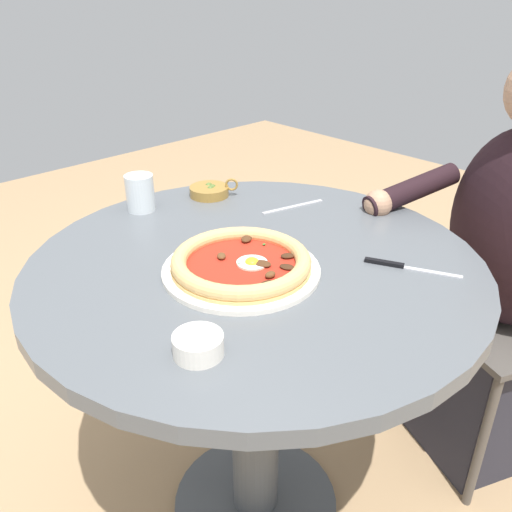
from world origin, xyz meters
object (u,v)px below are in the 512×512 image
object	(u,v)px
olive_pan	(210,191)
diner_person	(495,299)
water_glass	(140,194)
steak_knife	(398,265)
pizza_on_plate	(241,264)
dining_table	(255,325)
fork_utensil	(293,207)
ramekin_capers	(198,344)

from	to	relation	value
olive_pan	diner_person	size ratio (longest dim) A/B	0.10
water_glass	steak_knife	xyz separation A→B (m)	(-0.21, 0.60, -0.04)
pizza_on_plate	water_glass	world-z (taller)	water_glass
diner_person	dining_table	bearing A→B (deg)	-23.51
fork_utensil	dining_table	bearing A→B (deg)	27.49
steak_knife	dining_table	bearing A→B (deg)	-49.82
dining_table	fork_utensil	size ratio (longest dim) A/B	5.44
steak_knife	water_glass	bearing A→B (deg)	-71.03
water_glass	diner_person	world-z (taller)	diner_person
pizza_on_plate	olive_pan	distance (m)	0.42
dining_table	water_glass	world-z (taller)	water_glass
ramekin_capers	diner_person	bearing A→B (deg)	173.09
dining_table	olive_pan	bearing A→B (deg)	-115.20
dining_table	water_glass	distance (m)	0.43
water_glass	diner_person	bearing A→B (deg)	134.51
dining_table	fork_utensil	bearing A→B (deg)	-152.51
water_glass	fork_utensil	world-z (taller)	water_glass
dining_table	pizza_on_plate	bearing A→B (deg)	18.46
ramekin_capers	fork_utensil	distance (m)	0.61
diner_person	olive_pan	bearing A→B (deg)	-53.02
dining_table	pizza_on_plate	world-z (taller)	pizza_on_plate
pizza_on_plate	ramekin_capers	xyz separation A→B (m)	(0.22, 0.14, -0.00)
dining_table	steak_knife	bearing A→B (deg)	130.18
fork_utensil	diner_person	world-z (taller)	diner_person
water_glass	ramekin_capers	distance (m)	0.60
dining_table	diner_person	bearing A→B (deg)	156.49
water_glass	diner_person	distance (m)	0.96
dining_table	olive_pan	world-z (taller)	olive_pan
ramekin_capers	olive_pan	distance (m)	0.66
fork_utensil	water_glass	bearing A→B (deg)	-41.42
water_glass	fork_utensil	size ratio (longest dim) A/B	0.52
water_glass	pizza_on_plate	bearing A→B (deg)	85.32
olive_pan	fork_utensil	world-z (taller)	olive_pan
dining_table	diner_person	distance (m)	0.68
olive_pan	fork_utensil	xyz separation A→B (m)	(-0.10, 0.21, -0.01)
ramekin_capers	steak_knife	bearing A→B (deg)	172.86
ramekin_capers	olive_pan	xyz separation A→B (m)	(-0.43, -0.50, -0.01)
olive_pan	ramekin_capers	bearing A→B (deg)	49.05
dining_table	diner_person	world-z (taller)	diner_person
steak_knife	diner_person	distance (m)	0.50
dining_table	pizza_on_plate	size ratio (longest dim) A/B	3.02
steak_knife	ramekin_capers	distance (m)	0.46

